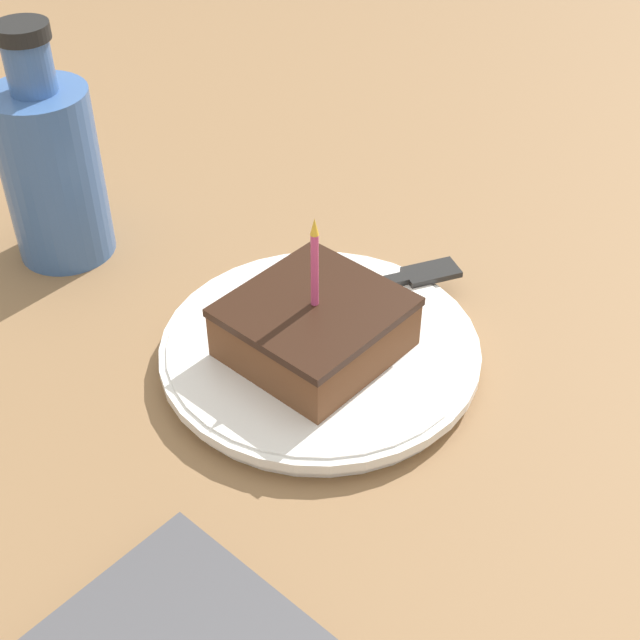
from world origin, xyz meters
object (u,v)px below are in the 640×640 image
cake_slice (315,326)px  fork (361,288)px  plate (320,351)px  bottle (51,167)px

cake_slice → fork: cake_slice is taller
plate → cake_slice: 0.03m
plate → bottle: bearing=-171.9°
cake_slice → bottle: bottle is taller
cake_slice → bottle: 0.27m
bottle → plate: bearing=8.1°
cake_slice → fork: (-0.02, 0.08, -0.02)m
fork → bottle: bearing=-156.8°
fork → bottle: (-0.25, -0.11, 0.06)m
plate → cake_slice: size_ratio=2.08×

